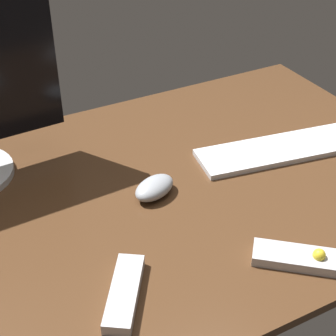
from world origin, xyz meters
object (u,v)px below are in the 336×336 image
(computer_mouse, at_px, (154,188))
(tv_remote, at_px, (124,293))
(keyboard, at_px, (286,148))
(media_remote, at_px, (301,258))

(computer_mouse, height_order, tv_remote, computer_mouse)
(keyboard, distance_m, media_remote, 0.38)
(keyboard, relative_size, tv_remote, 2.65)
(computer_mouse, bearing_deg, keyboard, -21.65)
(computer_mouse, xyz_separation_m, tv_remote, (-0.18, -0.24, -0.01))
(computer_mouse, relative_size, tv_remote, 0.61)
(media_remote, distance_m, tv_remote, 0.33)
(computer_mouse, distance_m, tv_remote, 0.29)
(computer_mouse, bearing_deg, media_remote, -87.46)
(computer_mouse, bearing_deg, tv_remote, -149.63)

